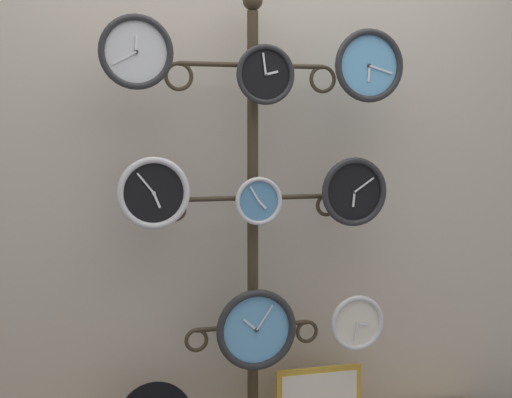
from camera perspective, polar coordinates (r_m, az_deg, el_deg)
The scene contains 10 objects.
shop_wall at distance 3.04m, azimuth -1.05°, elevation 6.97°, with size 4.40×0.04×2.80m.
display_stand at distance 2.93m, azimuth -0.26°, elevation -5.62°, with size 0.73×0.33×1.88m.
clock_top_left at distance 2.72m, azimuth -9.58°, elevation 11.52°, with size 0.28×0.04×0.28m.
clock_top_center at distance 2.79m, azimuth 0.74°, elevation 9.92°, with size 0.23×0.04×0.23m.
clock_top_right at distance 2.95m, azimuth 9.01°, elevation 10.49°, with size 0.30×0.04×0.30m.
clock_middle_left at distance 2.73m, azimuth -8.19°, elevation 0.48°, with size 0.28×0.04×0.28m.
clock_middle_center at distance 2.81m, azimuth 0.17°, elevation -0.16°, with size 0.19×0.04×0.19m.
clock_middle_right at distance 2.93m, azimuth 7.84°, elevation 0.58°, with size 0.28×0.04×0.28m.
clock_bottom_center at distance 2.88m, azimuth 0.02°, elevation -10.40°, with size 0.33×0.04×0.33m.
clock_bottom_right at distance 3.02m, azimuth 8.07°, elevation -9.77°, with size 0.23×0.04×0.23m.
Camera 1 is at (-0.75, -2.37, 1.32)m, focal length 50.00 mm.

